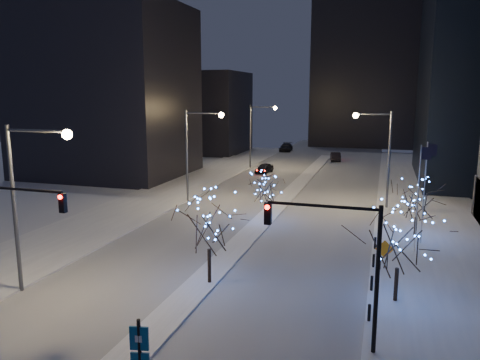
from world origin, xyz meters
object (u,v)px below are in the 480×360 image
at_px(holiday_tree_median_near, 209,223).
at_px(street_lamp_w_far, 257,127).
at_px(car_mid, 335,157).
at_px(holiday_tree_plaza_far, 417,200).
at_px(car_near, 264,168).
at_px(street_lamp_w_mid, 196,143).
at_px(holiday_tree_plaza_near, 399,239).
at_px(street_lamp_east, 380,146).
at_px(holiday_tree_median_far, 265,188).
at_px(wayfinding_sign, 140,358).
at_px(traffic_signal_east, 342,252).
at_px(car_far, 286,147).
at_px(street_lamp_w_near, 27,186).
at_px(construction_sign, 384,252).
at_px(traffic_signal_west, 11,226).

bearing_deg(holiday_tree_median_near, street_lamp_w_far, 101.67).
distance_m(car_mid, holiday_tree_plaza_far, 45.11).
bearing_deg(car_near, street_lamp_w_mid, -88.40).
bearing_deg(holiday_tree_plaza_far, street_lamp_w_mid, 163.48).
height_order(car_near, holiday_tree_plaza_near, holiday_tree_plaza_near).
distance_m(street_lamp_w_mid, street_lamp_east, 19.26).
bearing_deg(holiday_tree_median_far, car_near, 104.53).
xyz_separation_m(street_lamp_east, car_near, (-16.68, 17.80, -5.72)).
relative_size(car_near, holiday_tree_plaza_far, 0.88).
height_order(street_lamp_w_far, holiday_tree_plaza_far, street_lamp_w_far).
bearing_deg(car_near, street_lamp_w_far, 127.07).
xyz_separation_m(street_lamp_w_far, wayfinding_sign, (11.47, -57.90, -4.11)).
height_order(street_lamp_east, traffic_signal_east, street_lamp_east).
xyz_separation_m(holiday_tree_median_far, holiday_tree_plaza_near, (11.38, -14.73, 0.68)).
height_order(street_lamp_w_mid, traffic_signal_east, street_lamp_w_mid).
xyz_separation_m(holiday_tree_median_near, wayfinding_sign, (2.03, -12.20, -1.57)).
bearing_deg(holiday_tree_median_near, car_far, 97.83).
relative_size(street_lamp_w_near, street_lamp_east, 1.00).
relative_size(holiday_tree_plaza_near, construction_sign, 2.97).
bearing_deg(street_lamp_w_near, car_near, 87.08).
relative_size(car_near, construction_sign, 2.10).
bearing_deg(holiday_tree_median_near, traffic_signal_west, -144.81).
height_order(street_lamp_w_mid, construction_sign, street_lamp_w_mid).
xyz_separation_m(street_lamp_east, holiday_tree_median_far, (-9.92, -8.29, -3.33)).
bearing_deg(street_lamp_w_near, car_mid, 79.80).
relative_size(street_lamp_w_near, traffic_signal_west, 1.43).
bearing_deg(construction_sign, car_mid, 87.92).
height_order(street_lamp_east, construction_sign, street_lamp_east).
bearing_deg(wayfinding_sign, car_far, 88.19).
xyz_separation_m(traffic_signal_west, car_near, (1.84, 47.80, -4.03)).
distance_m(holiday_tree_plaza_near, holiday_tree_plaza_far, 13.55).
bearing_deg(street_lamp_w_mid, car_mid, 73.23).
bearing_deg(traffic_signal_east, traffic_signal_west, -176.71).
distance_m(street_lamp_east, car_near, 25.06).
xyz_separation_m(street_lamp_w_far, holiday_tree_median_near, (9.44, -45.70, -2.53)).
xyz_separation_m(traffic_signal_west, holiday_tree_median_near, (8.94, 6.30, -0.80)).
bearing_deg(street_lamp_w_near, holiday_tree_median_near, 24.49).
xyz_separation_m(street_lamp_east, construction_sign, (0.78, -18.24, -5.07)).
height_order(traffic_signal_west, holiday_tree_plaza_far, traffic_signal_west).
bearing_deg(traffic_signal_west, holiday_tree_median_near, 35.19).
distance_m(street_lamp_w_far, holiday_tree_plaza_near, 49.53).
xyz_separation_m(street_lamp_w_mid, holiday_tree_median_far, (9.10, -5.29, -3.38)).
relative_size(car_far, holiday_tree_median_near, 0.97).
xyz_separation_m(street_lamp_w_far, construction_sign, (19.80, -40.24, -5.12)).
relative_size(car_mid, car_far, 0.84).
bearing_deg(holiday_tree_median_near, street_lamp_east, 67.99).
relative_size(holiday_tree_median_far, holiday_tree_plaza_near, 0.75).
bearing_deg(holiday_tree_median_near, car_near, 99.71).
xyz_separation_m(holiday_tree_plaza_far, wayfinding_sign, (-10.75, -26.31, -0.83)).
distance_m(street_lamp_w_mid, holiday_tree_median_near, 22.89).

